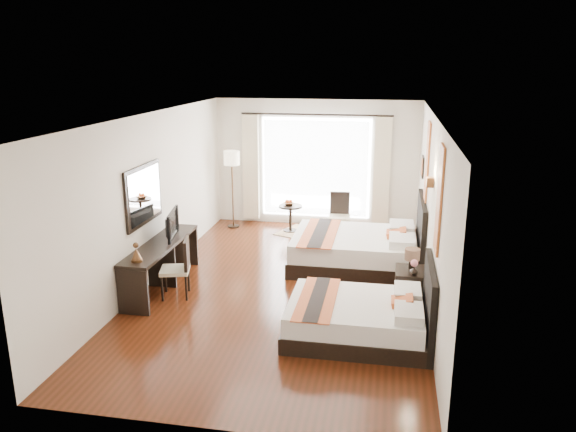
% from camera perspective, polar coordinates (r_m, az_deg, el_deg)
% --- Properties ---
extents(floor, '(4.50, 7.50, 0.01)m').
position_cam_1_polar(floor, '(9.32, -0.34, -7.28)').
color(floor, '#38180A').
rests_on(floor, ground).
extents(ceiling, '(4.50, 7.50, 0.02)m').
position_cam_1_polar(ceiling, '(8.63, -0.37, 10.09)').
color(ceiling, white).
rests_on(ceiling, wall_headboard).
extents(wall_headboard, '(0.01, 7.50, 2.80)m').
position_cam_1_polar(wall_headboard, '(8.75, 14.25, 0.42)').
color(wall_headboard, silver).
rests_on(wall_headboard, floor).
extents(wall_desk, '(0.01, 7.50, 2.80)m').
position_cam_1_polar(wall_desk, '(9.53, -13.74, 1.69)').
color(wall_desk, silver).
rests_on(wall_desk, floor).
extents(wall_window, '(4.50, 0.01, 2.80)m').
position_cam_1_polar(wall_window, '(12.49, 2.85, 5.36)').
color(wall_window, silver).
rests_on(wall_window, floor).
extents(wall_entry, '(4.50, 0.01, 2.80)m').
position_cam_1_polar(wall_entry, '(5.43, -7.79, -8.69)').
color(wall_entry, silver).
rests_on(wall_entry, floor).
extents(window_glass, '(2.40, 0.02, 2.20)m').
position_cam_1_polar(window_glass, '(12.49, 2.84, 4.89)').
color(window_glass, white).
rests_on(window_glass, wall_window).
extents(sheer_curtain, '(2.30, 0.02, 2.10)m').
position_cam_1_polar(sheer_curtain, '(12.43, 2.80, 4.84)').
color(sheer_curtain, white).
rests_on(sheer_curtain, wall_window).
extents(drape_left, '(0.35, 0.14, 2.35)m').
position_cam_1_polar(drape_left, '(12.66, -3.76, 4.93)').
color(drape_left, beige).
rests_on(drape_left, floor).
extents(drape_right, '(0.35, 0.14, 2.35)m').
position_cam_1_polar(drape_right, '(12.29, 9.51, 4.43)').
color(drape_right, beige).
rests_on(drape_right, floor).
extents(art_panel_near, '(0.03, 0.50, 1.35)m').
position_cam_1_polar(art_panel_near, '(7.19, 15.12, 1.62)').
color(art_panel_near, maroon).
rests_on(art_panel_near, wall_headboard).
extents(art_panel_far, '(0.03, 0.50, 1.35)m').
position_cam_1_polar(art_panel_far, '(9.79, 13.97, 5.32)').
color(art_panel_far, maroon).
rests_on(art_panel_far, wall_headboard).
extents(wall_sconce, '(0.10, 0.14, 0.14)m').
position_cam_1_polar(wall_sconce, '(8.34, 14.24, 3.36)').
color(wall_sconce, '#4E321B').
rests_on(wall_sconce, wall_headboard).
extents(mirror_frame, '(0.04, 1.25, 0.95)m').
position_cam_1_polar(mirror_frame, '(9.20, -14.47, 2.10)').
color(mirror_frame, black).
rests_on(mirror_frame, wall_desk).
extents(mirror_glass, '(0.01, 1.12, 0.82)m').
position_cam_1_polar(mirror_glass, '(9.19, -14.33, 2.10)').
color(mirror_glass, white).
rests_on(mirror_glass, mirror_frame).
extents(bed_near, '(1.91, 1.49, 1.07)m').
position_cam_1_polar(bed_near, '(7.73, 7.59, -10.15)').
color(bed_near, black).
rests_on(bed_near, floor).
extents(bed_far, '(2.30, 1.79, 1.30)m').
position_cam_1_polar(bed_far, '(10.18, 7.34, -3.36)').
color(bed_far, black).
rests_on(bed_far, floor).
extents(nightstand, '(0.47, 0.58, 0.55)m').
position_cam_1_polar(nightstand, '(8.81, 12.32, -7.07)').
color(nightstand, black).
rests_on(nightstand, floor).
extents(table_lamp, '(0.23, 0.23, 0.37)m').
position_cam_1_polar(table_lamp, '(8.72, 12.50, -4.01)').
color(table_lamp, black).
rests_on(table_lamp, nightstand).
extents(vase, '(0.16, 0.16, 0.13)m').
position_cam_1_polar(vase, '(8.53, 12.64, -5.79)').
color(vase, black).
rests_on(vase, nightstand).
extents(console_desk, '(0.50, 2.20, 0.76)m').
position_cam_1_polar(console_desk, '(9.44, -12.71, -4.87)').
color(console_desk, black).
rests_on(console_desk, floor).
extents(television, '(0.25, 0.81, 0.46)m').
position_cam_1_polar(television, '(9.53, -12.08, -0.80)').
color(television, black).
rests_on(television, console_desk).
extents(bronze_figurine, '(0.18, 0.18, 0.26)m').
position_cam_1_polar(bronze_figurine, '(8.54, -15.15, -3.67)').
color(bronze_figurine, '#4E321B').
rests_on(bronze_figurine, console_desk).
extents(desk_chair, '(0.53, 0.53, 0.94)m').
position_cam_1_polar(desk_chair, '(9.06, -11.23, -6.30)').
color(desk_chair, '#BAAE8F').
rests_on(desk_chair, floor).
extents(floor_lamp, '(0.34, 0.34, 1.71)m').
position_cam_1_polar(floor_lamp, '(12.29, -5.73, 5.38)').
color(floor_lamp, black).
rests_on(floor_lamp, floor).
extents(side_table, '(0.51, 0.51, 0.58)m').
position_cam_1_polar(side_table, '(12.18, 0.25, -0.24)').
color(side_table, black).
rests_on(side_table, floor).
extents(fruit_bowl, '(0.29, 0.29, 0.06)m').
position_cam_1_polar(fruit_bowl, '(12.11, 0.07, 1.23)').
color(fruit_bowl, '#4C2F1B').
rests_on(fruit_bowl, side_table).
extents(window_chair, '(0.47, 0.47, 0.94)m').
position_cam_1_polar(window_chair, '(11.85, 5.23, -0.79)').
color(window_chair, '#BAAE8F').
rests_on(window_chair, floor).
extents(jute_rug, '(1.64, 1.40, 0.01)m').
position_cam_1_polar(jute_rug, '(12.04, 2.40, -1.86)').
color(jute_rug, tan).
rests_on(jute_rug, floor).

